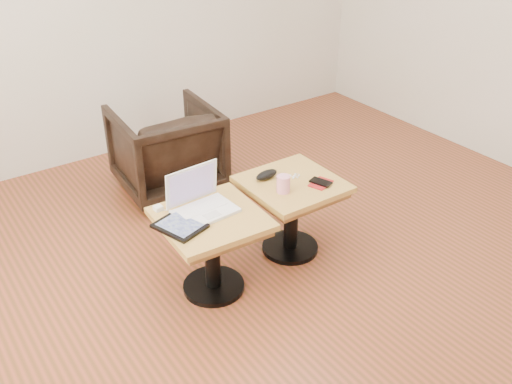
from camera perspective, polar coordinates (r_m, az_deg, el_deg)
room_shell at (r=2.74m, az=6.24°, el=13.89°), size 4.52×4.52×2.71m
side_table_left at (r=3.09m, az=-4.49°, el=-4.32°), size 0.56×0.56×0.49m
side_table_right at (r=3.41m, az=3.59°, el=-0.73°), size 0.54×0.54×0.49m
laptop at (r=3.06m, az=-5.54°, el=-1.04°), size 0.33×0.26×0.23m
tablet at (r=2.95m, az=-7.63°, el=-3.38°), size 0.26×0.29×0.02m
charging_adapter at (r=3.10m, az=-9.76°, el=-1.60°), size 0.05×0.05×0.03m
glasses_case at (r=3.36m, az=1.05°, el=1.74°), size 0.16×0.09×0.05m
striped_cup at (r=3.22m, az=2.74°, el=0.81°), size 0.08×0.08×0.10m
earbuds_tangle at (r=3.39m, az=3.90°, el=1.60°), size 0.07×0.06×0.01m
phone_on_sleeve at (r=3.33m, az=6.49°, el=0.93°), size 0.16×0.14×0.02m
armchair at (r=4.16m, az=-8.94°, el=4.23°), size 0.74×0.75×0.64m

